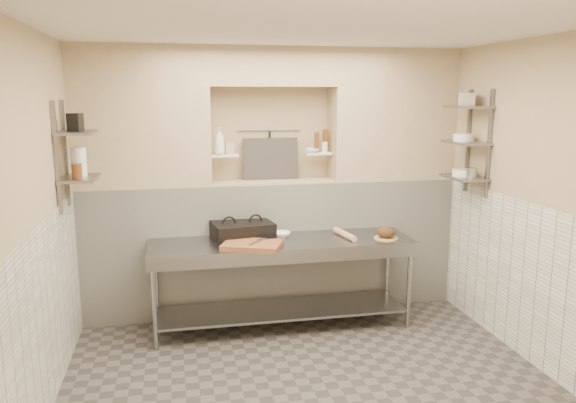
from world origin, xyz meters
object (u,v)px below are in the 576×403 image
object	(u,v)px
bowl_alcove	(312,150)
jug_left	(79,162)
prep_table	(282,266)
cutting_board	(252,245)
mixing_bowl	(280,234)
bottle_soap	(219,141)
rolling_pin	(345,234)
panini_press	(242,230)
bread_loaf	(386,232)

from	to	relation	value
bowl_alcove	jug_left	bearing A→B (deg)	-164.46
prep_table	cutting_board	bearing A→B (deg)	-150.68
prep_table	mixing_bowl	world-z (taller)	mixing_bowl
cutting_board	bottle_soap	xyz separation A→B (m)	(-0.23, 0.70, 0.93)
cutting_board	rolling_pin	bearing A→B (deg)	11.59
prep_table	jug_left	world-z (taller)	jug_left
mixing_bowl	bottle_soap	distance (m)	1.14
prep_table	panini_press	distance (m)	0.54
prep_table	rolling_pin	distance (m)	0.71
panini_press	jug_left	bearing A→B (deg)	-177.44
panini_press	rolling_pin	xyz separation A→B (m)	(1.02, -0.18, -0.05)
jug_left	bowl_alcove	bearing A→B (deg)	15.54
bread_loaf	bottle_soap	bearing A→B (deg)	157.92
bread_loaf	bottle_soap	size ratio (longest dim) A/B	0.67
cutting_board	bowl_alcove	bearing A→B (deg)	43.48
panini_press	bowl_alcove	size ratio (longest dim) A/B	4.26
cutting_board	bread_loaf	distance (m)	1.36
cutting_board	jug_left	xyz separation A→B (m)	(-1.51, 0.08, 0.82)
prep_table	bottle_soap	world-z (taller)	bottle_soap
jug_left	bread_loaf	bearing A→B (deg)	-0.55
bread_loaf	prep_table	bearing A→B (deg)	173.23
panini_press	jug_left	size ratio (longest dim) A/B	2.55
prep_table	rolling_pin	world-z (taller)	rolling_pin
panini_press	mixing_bowl	world-z (taller)	panini_press
panini_press	rolling_pin	distance (m)	1.03
mixing_bowl	rolling_pin	xyz separation A→B (m)	(0.63, -0.14, 0.01)
bread_loaf	bottle_soap	distance (m)	1.93
bottle_soap	panini_press	bearing A→B (deg)	-59.73
rolling_pin	bread_loaf	bearing A→B (deg)	-20.15
rolling_pin	jug_left	xyz separation A→B (m)	(-2.48, -0.11, 0.81)
mixing_bowl	jug_left	bearing A→B (deg)	-172.01
prep_table	cutting_board	xyz separation A→B (m)	(-0.32, -0.18, 0.28)
panini_press	bottle_soap	world-z (taller)	bottle_soap
mixing_bowl	bowl_alcove	world-z (taller)	bowl_alcove
cutting_board	mixing_bowl	bearing A→B (deg)	45.55
cutting_board	bowl_alcove	distance (m)	1.32
mixing_bowl	bowl_alcove	distance (m)	0.98
prep_table	cutting_board	size ratio (longest dim) A/B	4.84
cutting_board	panini_press	bearing A→B (deg)	96.59
panini_press	jug_left	world-z (taller)	jug_left
panini_press	bottle_soap	bearing A→B (deg)	111.31
bread_loaf	jug_left	xyz separation A→B (m)	(-2.87, 0.03, 0.77)
prep_table	panini_press	world-z (taller)	panini_press
bread_loaf	bowl_alcove	xyz separation A→B (m)	(-0.61, 0.66, 0.77)
mixing_bowl	panini_press	bearing A→B (deg)	174.06
bowl_alcove	bottle_soap	bearing A→B (deg)	-179.27
cutting_board	mixing_bowl	size ratio (longest dim) A/B	2.66
panini_press	cutting_board	size ratio (longest dim) A/B	1.20
bowl_alcove	mixing_bowl	bearing A→B (deg)	-138.31
rolling_pin	bowl_alcove	xyz separation A→B (m)	(-0.22, 0.52, 0.80)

